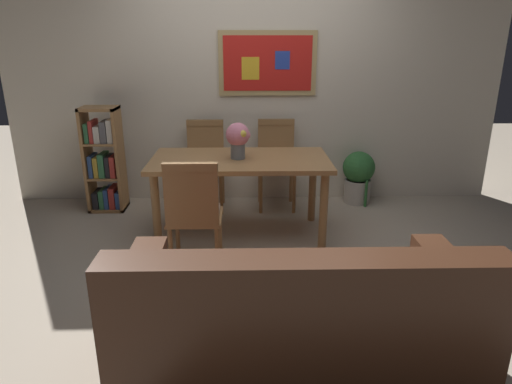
{
  "coord_description": "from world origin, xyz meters",
  "views": [
    {
      "loc": [
        -0.08,
        -3.32,
        1.73
      ],
      "look_at": [
        -0.01,
        -0.18,
        0.65
      ],
      "focal_mm": 31.88,
      "sensor_mm": 36.0,
      "label": 1
    }
  ],
  "objects_px": {
    "dining_table": "(240,169)",
    "flower_vase": "(238,138)",
    "dining_chair_far_right": "(276,156)",
    "leather_couch": "(296,328)",
    "dining_chair_near_left": "(194,209)",
    "bookshelf": "(105,163)",
    "potted_ivy": "(358,176)",
    "dining_chair_far_left": "(205,157)"
  },
  "relations": [
    {
      "from": "leather_couch",
      "to": "flower_vase",
      "type": "bearing_deg",
      "value": 99.77
    },
    {
      "from": "bookshelf",
      "to": "potted_ivy",
      "type": "relative_size",
      "value": 1.88
    },
    {
      "from": "dining_chair_far_right",
      "to": "flower_vase",
      "type": "height_order",
      "value": "flower_vase"
    },
    {
      "from": "dining_chair_far_left",
      "to": "bookshelf",
      "type": "bearing_deg",
      "value": -176.11
    },
    {
      "from": "dining_chair_far_right",
      "to": "potted_ivy",
      "type": "relative_size",
      "value": 1.59
    },
    {
      "from": "dining_chair_far_right",
      "to": "dining_chair_near_left",
      "type": "height_order",
      "value": "same"
    },
    {
      "from": "bookshelf",
      "to": "flower_vase",
      "type": "height_order",
      "value": "bookshelf"
    },
    {
      "from": "dining_chair_far_left",
      "to": "dining_chair_near_left",
      "type": "bearing_deg",
      "value": -88.44
    },
    {
      "from": "leather_couch",
      "to": "bookshelf",
      "type": "bearing_deg",
      "value": 123.74
    },
    {
      "from": "dining_chair_far_right",
      "to": "dining_chair_near_left",
      "type": "distance_m",
      "value": 1.67
    },
    {
      "from": "bookshelf",
      "to": "potted_ivy",
      "type": "bearing_deg",
      "value": 3.22
    },
    {
      "from": "dining_chair_far_left",
      "to": "flower_vase",
      "type": "bearing_deg",
      "value": -64.75
    },
    {
      "from": "dining_table",
      "to": "dining_chair_near_left",
      "type": "xyz_separation_m",
      "value": [
        -0.33,
        -0.73,
        -0.09
      ]
    },
    {
      "from": "dining_table",
      "to": "bookshelf",
      "type": "distance_m",
      "value": 1.56
    },
    {
      "from": "dining_chair_far_left",
      "to": "dining_chair_near_left",
      "type": "relative_size",
      "value": 1.0
    },
    {
      "from": "potted_ivy",
      "to": "dining_chair_near_left",
      "type": "bearing_deg",
      "value": -135.53
    },
    {
      "from": "dining_table",
      "to": "dining_chair_far_left",
      "type": "bearing_deg",
      "value": 116.36
    },
    {
      "from": "dining_chair_near_left",
      "to": "flower_vase",
      "type": "distance_m",
      "value": 0.88
    },
    {
      "from": "leather_couch",
      "to": "flower_vase",
      "type": "relative_size",
      "value": 5.78
    },
    {
      "from": "bookshelf",
      "to": "flower_vase",
      "type": "xyz_separation_m",
      "value": [
        1.38,
        -0.69,
        0.4
      ]
    },
    {
      "from": "dining_table",
      "to": "potted_ivy",
      "type": "xyz_separation_m",
      "value": [
        1.26,
        0.83,
        -0.32
      ]
    },
    {
      "from": "dining_chair_far_right",
      "to": "flower_vase",
      "type": "bearing_deg",
      "value": -116.26
    },
    {
      "from": "dining_table",
      "to": "flower_vase",
      "type": "height_order",
      "value": "flower_vase"
    },
    {
      "from": "dining_chair_far_right",
      "to": "flower_vase",
      "type": "relative_size",
      "value": 2.92
    },
    {
      "from": "dining_table",
      "to": "flower_vase",
      "type": "relative_size",
      "value": 4.97
    },
    {
      "from": "dining_chair_far_left",
      "to": "potted_ivy",
      "type": "bearing_deg",
      "value": 2.8
    },
    {
      "from": "dining_table",
      "to": "leather_couch",
      "type": "relative_size",
      "value": 0.86
    },
    {
      "from": "flower_vase",
      "to": "potted_ivy",
      "type": "bearing_deg",
      "value": 33.18
    },
    {
      "from": "dining_table",
      "to": "dining_chair_far_left",
      "type": "xyz_separation_m",
      "value": [
        -0.37,
        0.75,
        -0.09
      ]
    },
    {
      "from": "dining_chair_near_left",
      "to": "bookshelf",
      "type": "height_order",
      "value": "bookshelf"
    },
    {
      "from": "dining_chair_far_left",
      "to": "leather_couch",
      "type": "distance_m",
      "value": 2.71
    },
    {
      "from": "dining_chair_far_right",
      "to": "leather_couch",
      "type": "bearing_deg",
      "value": -91.44
    },
    {
      "from": "dining_chair_near_left",
      "to": "potted_ivy",
      "type": "xyz_separation_m",
      "value": [
        1.6,
        1.57,
        -0.23
      ]
    },
    {
      "from": "dining_chair_far_left",
      "to": "bookshelf",
      "type": "relative_size",
      "value": 0.85
    },
    {
      "from": "dining_chair_far_left",
      "to": "dining_table",
      "type": "bearing_deg",
      "value": -63.64
    },
    {
      "from": "dining_chair_far_right",
      "to": "dining_chair_near_left",
      "type": "relative_size",
      "value": 1.0
    },
    {
      "from": "bookshelf",
      "to": "potted_ivy",
      "type": "xyz_separation_m",
      "value": [
        2.66,
        0.15,
        -0.2
      ]
    },
    {
      "from": "dining_chair_far_left",
      "to": "flower_vase",
      "type": "distance_m",
      "value": 0.91
    },
    {
      "from": "dining_table",
      "to": "dining_chair_far_right",
      "type": "distance_m",
      "value": 0.87
    },
    {
      "from": "dining_table",
      "to": "dining_chair_far_right",
      "type": "height_order",
      "value": "dining_chair_far_right"
    },
    {
      "from": "dining_chair_far_left",
      "to": "flower_vase",
      "type": "height_order",
      "value": "flower_vase"
    },
    {
      "from": "bookshelf",
      "to": "leather_couch",
      "type": "bearing_deg",
      "value": -56.26
    }
  ]
}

